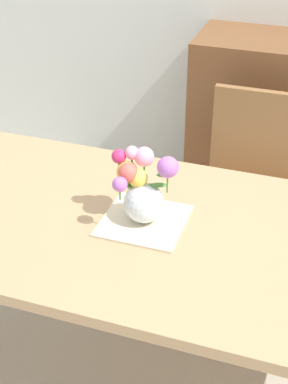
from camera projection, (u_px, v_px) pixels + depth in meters
The scene contains 5 objects.
ground_plane at pixel (166, 378), 2.34m from camera, with size 12.00×12.00×0.00m, color #B7AD99.
dining_table at pixel (170, 250), 1.99m from camera, with size 1.83×0.92×0.74m.
chair_far at pixel (250, 177), 2.67m from camera, with size 0.42×0.42×0.90m.
placemat at pixel (144, 221), 1.99m from camera, with size 0.28×0.28×0.01m, color beige.
flower_vase at pixel (142, 188), 1.93m from camera, with size 0.23×0.20×0.25m.
Camera 1 is at (0.43, -1.52, 1.89)m, focal length 54.66 mm.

